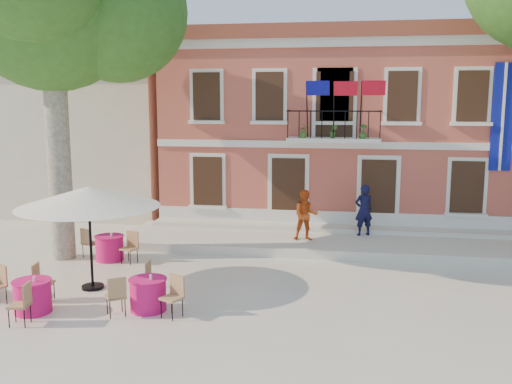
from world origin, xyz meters
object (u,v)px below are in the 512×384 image
(patio_umbrella, at_px, (89,197))
(cafe_table_2, at_px, (33,295))
(plane_tree_west, at_px, (50,3))
(cafe_table_3, at_px, (110,247))
(pedestrian_orange, at_px, (306,215))
(pedestrian_navy, at_px, (364,210))
(cafe_table_1, at_px, (148,293))

(patio_umbrella, bearing_deg, cafe_table_2, -108.49)
(plane_tree_west, height_order, patio_umbrella, plane_tree_west)
(cafe_table_2, height_order, cafe_table_3, same)
(pedestrian_orange, relative_size, cafe_table_2, 0.85)
(pedestrian_navy, bearing_deg, cafe_table_2, 23.21)
(plane_tree_west, bearing_deg, patio_umbrella, -50.33)
(plane_tree_west, height_order, pedestrian_navy, plane_tree_west)
(cafe_table_2, distance_m, cafe_table_3, 4.40)
(plane_tree_west, relative_size, patio_umbrella, 2.86)
(pedestrian_navy, distance_m, pedestrian_orange, 2.15)
(cafe_table_2, bearing_deg, cafe_table_1, 12.11)
(cafe_table_2, bearing_deg, pedestrian_navy, 45.02)
(plane_tree_west, height_order, cafe_table_3, plane_tree_west)
(pedestrian_orange, relative_size, cafe_table_1, 0.90)
(plane_tree_west, relative_size, cafe_table_1, 5.58)
(plane_tree_west, relative_size, cafe_table_3, 5.31)
(cafe_table_2, relative_size, cafe_table_3, 1.00)
(pedestrian_orange, height_order, cafe_table_1, pedestrian_orange)
(pedestrian_orange, xyz_separation_m, cafe_table_3, (-5.83, -2.30, -0.72))
(pedestrian_navy, distance_m, cafe_table_2, 10.92)
(pedestrian_navy, height_order, pedestrian_orange, pedestrian_navy)
(pedestrian_navy, xyz_separation_m, cafe_table_1, (-5.11, -7.15, -0.74))
(cafe_table_2, bearing_deg, patio_umbrella, 71.51)
(cafe_table_1, bearing_deg, plane_tree_west, 136.93)
(pedestrian_orange, bearing_deg, cafe_table_2, -139.36)
(pedestrian_navy, distance_m, cafe_table_1, 8.82)
(pedestrian_orange, xyz_separation_m, cafe_table_1, (-3.21, -6.15, -0.71))
(patio_umbrella, xyz_separation_m, pedestrian_orange, (5.20, 4.87, -1.29))
(patio_umbrella, relative_size, pedestrian_navy, 2.08)
(plane_tree_west, height_order, pedestrian_orange, plane_tree_west)
(plane_tree_west, relative_size, pedestrian_orange, 6.21)
(cafe_table_3, bearing_deg, patio_umbrella, -76.03)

